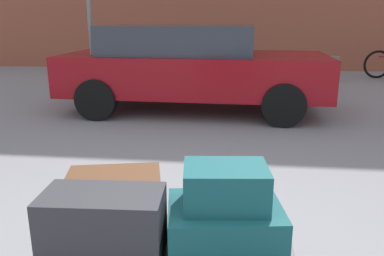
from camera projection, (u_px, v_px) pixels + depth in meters
suitcase_teal_front_right at (224, 228)px, 2.07m from camera, size 0.65×0.53×0.27m
duffel_bag_charcoal_rear_right at (104, 225)px, 2.01m from camera, size 0.63×0.36×0.36m
duffel_bag_brown_stacked_top at (115, 200)px, 2.31m from camera, size 0.59×0.42×0.34m
duffel_bag_teal_topmost_pile at (225, 186)px, 2.01m from camera, size 0.46×0.35×0.22m
parked_car at (191, 66)px, 6.55m from camera, size 4.34×2.01×1.42m
bollard_kerb_near at (333, 69)px, 9.69m from camera, size 0.26×0.26×0.61m
no_parking_sign at (90, 22)px, 6.12m from camera, size 0.50×0.10×2.39m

